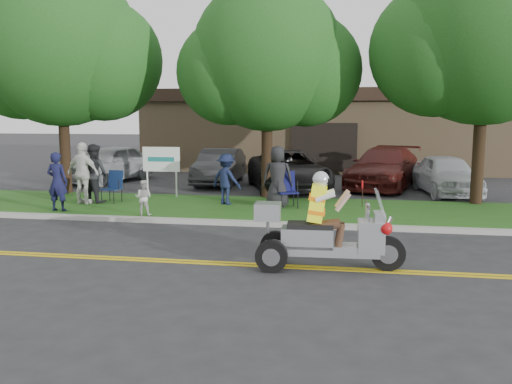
% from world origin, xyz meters
% --- Properties ---
extents(ground, '(120.00, 120.00, 0.00)m').
position_xyz_m(ground, '(0.00, 0.00, 0.00)').
color(ground, '#28282B').
rests_on(ground, ground).
extents(centerline_near, '(60.00, 0.10, 0.01)m').
position_xyz_m(centerline_near, '(0.00, -0.58, 0.01)').
color(centerline_near, gold).
rests_on(centerline_near, ground).
extents(centerline_far, '(60.00, 0.10, 0.01)m').
position_xyz_m(centerline_far, '(0.00, -0.42, 0.01)').
color(centerline_far, gold).
rests_on(centerline_far, ground).
extents(curb, '(60.00, 0.25, 0.12)m').
position_xyz_m(curb, '(0.00, 3.05, 0.06)').
color(curb, '#A8A89E').
rests_on(curb, ground).
extents(grass_verge, '(60.00, 4.00, 0.10)m').
position_xyz_m(grass_verge, '(0.00, 5.20, 0.06)').
color(grass_verge, '#285015').
rests_on(grass_verge, ground).
extents(commercial_building, '(18.00, 8.20, 4.00)m').
position_xyz_m(commercial_building, '(2.00, 18.98, 2.01)').
color(commercial_building, '#9E7F5B').
rests_on(commercial_building, ground).
extents(tree_left, '(6.62, 5.40, 7.78)m').
position_xyz_m(tree_left, '(-6.44, 7.03, 4.85)').
color(tree_left, '#332114').
rests_on(tree_left, ground).
extents(tree_mid, '(5.88, 4.80, 7.05)m').
position_xyz_m(tree_mid, '(0.55, 7.23, 4.43)').
color(tree_mid, '#332114').
rests_on(tree_mid, ground).
extents(tree_right, '(6.86, 5.60, 8.07)m').
position_xyz_m(tree_right, '(7.06, 7.03, 5.03)').
color(tree_right, '#332114').
rests_on(tree_right, ground).
extents(business_sign, '(1.25, 0.06, 1.75)m').
position_xyz_m(business_sign, '(-2.90, 6.60, 1.26)').
color(business_sign, silver).
rests_on(business_sign, ground).
extents(trike_scooter, '(2.75, 0.94, 1.80)m').
position_xyz_m(trike_scooter, '(2.68, -0.48, 0.63)').
color(trike_scooter, black).
rests_on(trike_scooter, ground).
extents(lawn_chair_a, '(0.61, 0.62, 0.98)m').
position_xyz_m(lawn_chair_a, '(-4.03, 5.38, 0.65)').
color(lawn_chair_a, black).
rests_on(lawn_chair_a, grass_verge).
extents(lawn_chair_b, '(0.72, 0.74, 1.05)m').
position_xyz_m(lawn_chair_b, '(1.36, 5.37, 0.69)').
color(lawn_chair_b, black).
rests_on(lawn_chair_b, grass_verge).
extents(spectator_adult_left, '(0.62, 0.42, 1.67)m').
position_xyz_m(spectator_adult_left, '(-4.92, 3.66, 0.94)').
color(spectator_adult_left, '#131537').
rests_on(spectator_adult_left, grass_verge).
extents(spectator_adult_mid, '(1.09, 1.01, 1.80)m').
position_xyz_m(spectator_adult_mid, '(-4.58, 5.25, 1.01)').
color(spectator_adult_mid, black).
rests_on(spectator_adult_mid, grass_verge).
extents(spectator_adult_right, '(1.17, 0.67, 1.87)m').
position_xyz_m(spectator_adult_right, '(-4.79, 4.93, 1.04)').
color(spectator_adult_right, silver).
rests_on(spectator_adult_right, grass_verge).
extents(spectator_chair_a, '(1.13, 0.91, 1.53)m').
position_xyz_m(spectator_chair_a, '(-0.49, 5.55, 0.87)').
color(spectator_chair_a, '#151D3B').
rests_on(spectator_chair_a, grass_verge).
extents(spectator_chair_b, '(0.92, 0.64, 1.80)m').
position_xyz_m(spectator_chair_b, '(1.09, 5.38, 1.00)').
color(spectator_chair_b, black).
rests_on(spectator_chair_b, grass_verge).
extents(child_right, '(0.49, 0.39, 0.96)m').
position_xyz_m(child_right, '(-2.30, 3.44, 0.58)').
color(child_right, '#BBBCB5').
rests_on(child_right, grass_verge).
extents(parked_car_far_left, '(2.94, 4.83, 1.54)m').
position_xyz_m(parked_car_far_left, '(-6.68, 10.81, 0.77)').
color(parked_car_far_left, '#9B9FA2').
rests_on(parked_car_far_left, ground).
extents(parked_car_left, '(1.60, 4.31, 1.41)m').
position_xyz_m(parked_car_left, '(-2.00, 10.94, 0.70)').
color(parked_car_left, '#303033').
rests_on(parked_car_left, ground).
extents(parked_car_mid, '(3.93, 5.85, 1.49)m').
position_xyz_m(parked_car_mid, '(0.96, 9.41, 0.75)').
color(parked_car_mid, black).
rests_on(parked_car_mid, ground).
extents(parked_car_right, '(3.55, 5.67, 1.53)m').
position_xyz_m(parked_car_right, '(4.50, 11.00, 0.77)').
color(parked_car_right, '#4B1511').
rests_on(parked_car_right, ground).
extents(parked_car_far_right, '(2.16, 4.34, 1.42)m').
position_xyz_m(parked_car_far_right, '(6.52, 9.46, 0.71)').
color(parked_car_far_right, '#B9BDC1').
rests_on(parked_car_far_right, ground).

